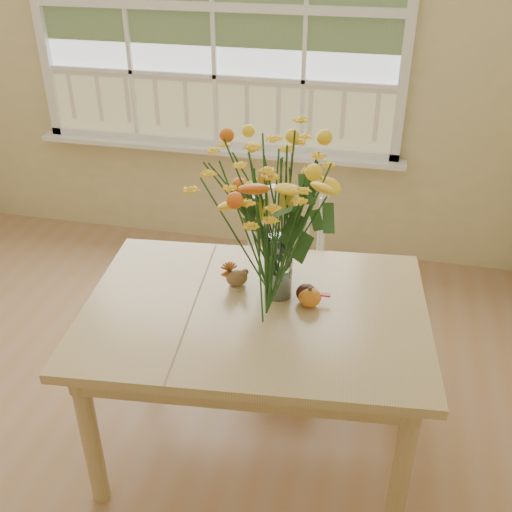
# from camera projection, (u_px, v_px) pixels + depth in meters

# --- Properties ---
(floor) EXTENTS (4.00, 4.50, 0.01)m
(floor) POSITION_uv_depth(u_px,v_px,m) (69.00, 502.00, 2.40)
(floor) COLOR #AC7D53
(floor) RESTS_ON ground
(wall_back) EXTENTS (4.00, 0.02, 2.70)m
(wall_back) POSITION_uv_depth(u_px,v_px,m) (215.00, 41.00, 3.60)
(wall_back) COLOR #CDC183
(wall_back) RESTS_ON floor
(window) EXTENTS (2.42, 0.12, 1.74)m
(window) POSITION_uv_depth(u_px,v_px,m) (212.00, 10.00, 3.47)
(window) COLOR silver
(window) RESTS_ON wall_back
(dining_table) EXTENTS (1.42, 1.08, 0.71)m
(dining_table) POSITION_uv_depth(u_px,v_px,m) (255.00, 326.00, 2.37)
(dining_table) COLOR tan
(dining_table) RESTS_ON floor
(windsor_chair) EXTENTS (0.46, 0.45, 0.87)m
(windsor_chair) POSITION_uv_depth(u_px,v_px,m) (285.00, 267.00, 3.01)
(windsor_chair) COLOR white
(windsor_chair) RESTS_ON floor
(flower_vase) EXTENTS (0.53, 0.53, 0.63)m
(flower_vase) POSITION_uv_depth(u_px,v_px,m) (279.00, 209.00, 2.21)
(flower_vase) COLOR white
(flower_vase) RESTS_ON dining_table
(pumpkin) EXTENTS (0.09, 0.09, 0.07)m
(pumpkin) POSITION_uv_depth(u_px,v_px,m) (310.00, 298.00, 2.32)
(pumpkin) COLOR orange
(pumpkin) RESTS_ON dining_table
(turkey_figurine) EXTENTS (0.11, 0.09, 0.11)m
(turkey_figurine) POSITION_uv_depth(u_px,v_px,m) (237.00, 278.00, 2.42)
(turkey_figurine) COLOR #CCB78C
(turkey_figurine) RESTS_ON dining_table
(dark_gourd) EXTENTS (0.13, 0.10, 0.07)m
(dark_gourd) POSITION_uv_depth(u_px,v_px,m) (306.00, 294.00, 2.34)
(dark_gourd) COLOR #38160F
(dark_gourd) RESTS_ON dining_table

